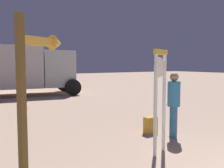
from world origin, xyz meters
TOP-DOWN VIEW (x-y plane):
  - standing_clock at (-0.85, 2.75)m, footprint 0.49×0.26m
  - arrow_sign at (-3.19, 3.07)m, footprint 0.91×0.56m
  - person_near_clock at (0.21, 3.37)m, footprint 0.30×0.30m
  - backpack at (-0.01, 3.95)m, footprint 0.33×0.24m
  - box_truck_near at (-1.19, 13.89)m, footprint 6.93×3.68m

SIDE VIEW (x-z plane):
  - backpack at x=-0.01m, z-range 0.00..0.42m
  - person_near_clock at x=0.21m, z-range 0.09..1.67m
  - standing_clock at x=-0.85m, z-range 0.25..2.31m
  - box_truck_near at x=-1.19m, z-range 0.17..2.92m
  - arrow_sign at x=-3.19m, z-range 0.38..2.90m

